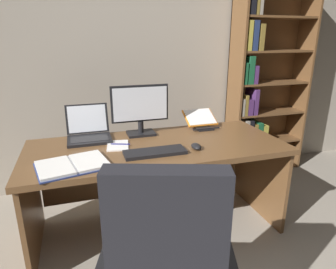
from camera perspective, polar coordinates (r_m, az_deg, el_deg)
The scene contains 11 objects.
wall_back at distance 3.03m, azimuth -6.05°, elevation 14.39°, with size 5.66×0.12×2.52m, color #A89E8E.
desk at distance 2.31m, azimuth -2.55°, elevation -5.56°, with size 1.87×0.80×0.71m.
bookshelf at distance 3.38m, azimuth 17.43°, elevation 8.76°, with size 0.86×0.30×1.99m.
monitor at distance 2.35m, azimuth -5.40°, elevation 4.67°, with size 0.46×0.16×0.40m.
laptop at distance 2.35m, azimuth -15.08°, elevation 0.40°, with size 0.33×0.32×0.25m.
keyboard at distance 1.99m, azimuth -2.53°, elevation -3.44°, with size 0.42×0.15×0.02m, color black.
computer_mouse at distance 2.08m, azimuth 5.48°, elevation -2.31°, with size 0.06×0.10×0.04m, color black.
reading_stand_with_book at distance 2.60m, azimuth 6.33°, elevation 2.94°, with size 0.27×0.26×0.14m.
open_binder at distance 1.89m, azimuth -17.99°, elevation -5.61°, with size 0.47×0.38×0.02m.
notepad at distance 2.16m, azimuth -9.69°, elevation -2.11°, with size 0.15×0.21×0.01m, color white.
pen at distance 2.16m, azimuth -9.18°, elevation -1.83°, with size 0.01×0.01×0.14m, color navy.
Camera 1 is at (-0.60, -0.93, 1.46)m, focal length 31.48 mm.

